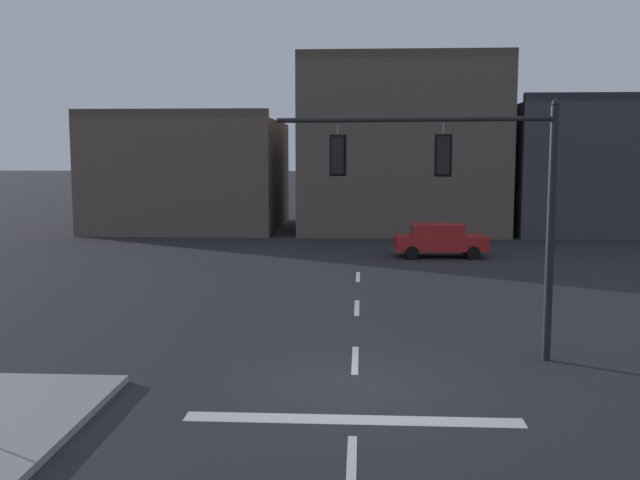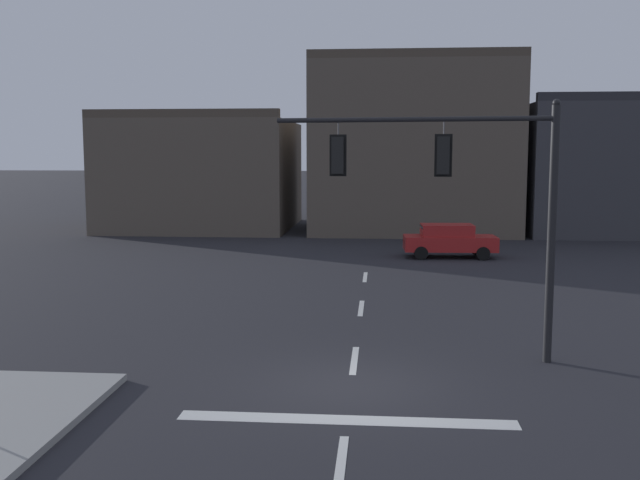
% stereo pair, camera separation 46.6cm
% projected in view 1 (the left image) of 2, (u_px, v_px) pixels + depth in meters
% --- Properties ---
extents(ground_plane, '(400.00, 400.00, 0.00)m').
position_uv_depth(ground_plane, '(354.00, 386.00, 15.61)').
color(ground_plane, '#232328').
extents(stop_bar_paint, '(6.40, 0.50, 0.01)m').
position_uv_depth(stop_bar_paint, '(353.00, 420.00, 13.63)').
color(stop_bar_paint, silver).
rests_on(stop_bar_paint, ground).
extents(lane_centreline, '(0.16, 26.40, 0.01)m').
position_uv_depth(lane_centreline, '(355.00, 360.00, 17.60)').
color(lane_centreline, silver).
rests_on(lane_centreline, ground).
extents(signal_mast_near_side, '(6.72, 0.88, 6.24)m').
position_uv_depth(signal_mast_near_side, '(466.00, 184.00, 17.42)').
color(signal_mast_near_side, black).
rests_on(signal_mast_near_side, ground).
extents(car_lot_nearside, '(4.51, 2.05, 1.61)m').
position_uv_depth(car_lot_nearside, '(439.00, 239.00, 35.09)').
color(car_lot_nearside, '#A81E1E').
rests_on(car_lot_nearside, ground).
extents(building_row, '(62.34, 11.97, 10.99)m').
position_uv_depth(building_row, '(559.00, 164.00, 46.81)').
color(building_row, brown).
rests_on(building_row, ground).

